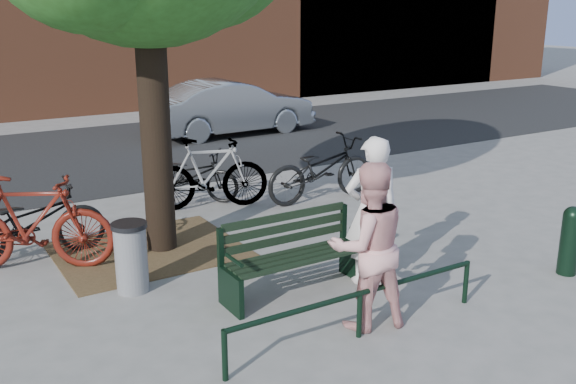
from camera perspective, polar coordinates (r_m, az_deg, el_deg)
ground at (r=7.58m, az=0.69°, el=-8.99°), size 90.00×90.00×0.00m
dirt_pit at (r=9.02m, az=-12.30°, el=-5.07°), size 2.40×2.00×0.02m
road at (r=15.10m, az=-16.79°, el=3.20°), size 40.00×7.00×0.01m
park_bench at (r=7.45m, az=0.38°, el=-5.44°), size 1.74×0.54×0.97m
guard_railing at (r=6.52m, az=6.41°, el=-9.55°), size 3.06×0.06×0.51m
person_left at (r=7.64m, az=7.43°, el=-1.67°), size 0.76×0.62×1.80m
person_right at (r=6.58m, az=7.12°, el=-4.79°), size 0.98×0.84×1.76m
bollard at (r=8.66m, az=23.80°, el=-3.77°), size 0.24×0.24×0.88m
litter_bin at (r=7.69m, az=-13.77°, el=-5.62°), size 0.41×0.41×0.84m
bicycle_a at (r=9.06m, az=-21.94°, el=-2.50°), size 1.95×0.78×1.01m
bicycle_b at (r=8.63m, az=-21.90°, el=-2.59°), size 2.09×1.47×1.24m
bicycle_c at (r=11.06m, az=-8.64°, el=1.46°), size 1.64×1.59×0.89m
bicycle_d at (r=10.57m, az=-7.09°, el=1.64°), size 2.04×1.12×1.18m
bicycle_e at (r=10.97m, az=2.98°, el=2.05°), size 2.10×0.76×1.10m
parked_car at (r=16.79m, az=-5.03°, el=7.51°), size 4.33×1.61×1.41m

